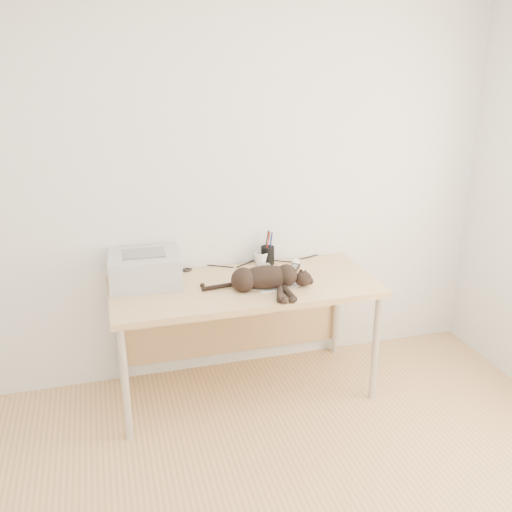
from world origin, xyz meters
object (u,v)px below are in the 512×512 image
object	(u,v)px
desk	(241,298)
cat	(263,279)
mug	(261,259)
mouse	(296,260)
printer	(145,268)
pen_cup	(268,255)

from	to	relation	value
desk	cat	world-z (taller)	cat
desk	cat	bearing A→B (deg)	-65.42
desk	mug	size ratio (longest dim) A/B	16.56
desk	mouse	world-z (taller)	mouse
cat	mug	world-z (taller)	cat
printer	cat	world-z (taller)	printer
printer	mug	world-z (taller)	printer
mug	pen_cup	world-z (taller)	pen_cup
printer	pen_cup	size ratio (longest dim) A/B	1.93
mug	desk	bearing A→B (deg)	-133.80
cat	desk	bearing A→B (deg)	121.67
pen_cup	mug	bearing A→B (deg)	-168.51
pen_cup	mouse	size ratio (longest dim) A/B	2.30
mug	pen_cup	bearing A→B (deg)	11.49
pen_cup	mouse	world-z (taller)	pen_cup
cat	mug	distance (m)	0.40
pen_cup	cat	bearing A→B (deg)	-110.21
cat	mouse	size ratio (longest dim) A/B	6.65
printer	desk	bearing A→B (deg)	-8.36
cat	mouse	world-z (taller)	cat
cat	mug	size ratio (longest dim) A/B	6.73
desk	pen_cup	xyz separation A→B (m)	(0.23, 0.20, 0.20)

